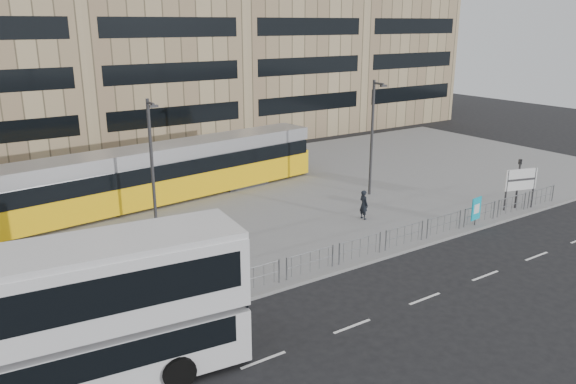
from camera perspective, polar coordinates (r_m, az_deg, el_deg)
ground at (r=26.09m, az=4.16°, el=-8.53°), size 120.00×120.00×0.00m
plaza at (r=35.57m, az=-7.86°, el=-1.49°), size 64.00×24.00×0.15m
kerb at (r=26.10m, az=4.10°, el=-8.35°), size 64.00×0.25×0.17m
building_row at (r=55.17m, az=-17.83°, el=17.90°), size 70.40×18.40×31.20m
pedestrian_barrier at (r=27.23m, az=6.88°, el=-5.24°), size 32.07×0.07×1.10m
road_markings at (r=24.08m, az=12.08°, el=-11.17°), size 62.00×0.12×0.01m
double_decker_bus at (r=18.66m, az=-23.25°, el=-11.93°), size 12.30×4.12×4.82m
tram at (r=35.10m, az=-18.28°, el=0.76°), size 30.70×6.38×3.60m
station_sign at (r=36.93m, az=22.58°, el=1.00°), size 2.14×0.72×2.53m
ad_panel at (r=33.29m, az=18.58°, el=-1.65°), size 0.87×0.18×1.63m
pedestrian at (r=32.90m, az=7.70°, el=-1.28°), size 0.43×0.65×1.74m
traffic_light_west at (r=22.99m, az=-14.70°, el=-6.89°), size 0.21×0.24×3.10m
traffic_light_east at (r=37.02m, az=22.38°, el=1.42°), size 0.21×0.23×3.10m
lamp_post_west at (r=31.12m, az=-13.65°, el=3.28°), size 0.45×1.04×7.20m
lamp_post_east at (r=36.92m, az=8.59°, el=5.93°), size 0.45×1.04×7.55m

